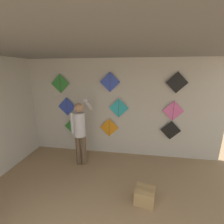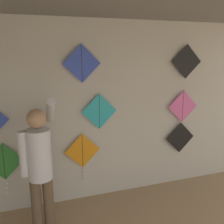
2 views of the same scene
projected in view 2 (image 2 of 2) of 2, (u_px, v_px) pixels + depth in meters
name	position (u px, v px, depth m)	size (l,w,h in m)	color
back_panel	(90.00, 114.00, 3.85)	(5.93, 0.06, 2.80)	beige
shopkeeper	(40.00, 163.00, 3.01)	(0.46, 0.64, 1.81)	brown
kite_0	(4.00, 164.00, 3.52)	(0.55, 0.04, 0.76)	#338C38
kite_1	(83.00, 153.00, 3.85)	(0.55, 0.04, 0.76)	orange
kite_2	(180.00, 138.00, 4.37)	(0.55, 0.01, 0.55)	black
kite_4	(99.00, 111.00, 3.79)	(0.55, 0.01, 0.55)	#28B2C6
kite_5	(183.00, 106.00, 4.24)	(0.55, 0.01, 0.55)	pink
kite_7	(82.00, 64.00, 3.54)	(0.55, 0.01, 0.55)	blue
kite_8	(187.00, 62.00, 4.07)	(0.55, 0.01, 0.55)	black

